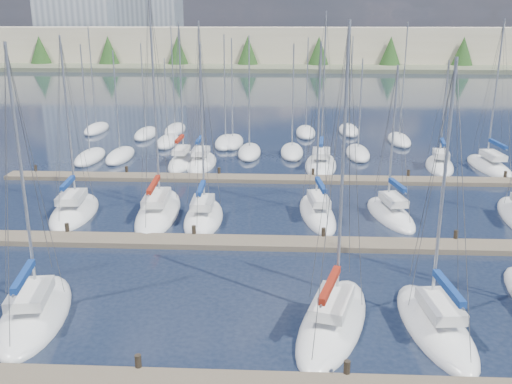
{
  "coord_description": "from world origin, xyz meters",
  "views": [
    {
      "loc": [
        1.48,
        -15.83,
        13.36
      ],
      "look_at": [
        0.0,
        14.0,
        4.0
      ],
      "focal_mm": 40.0,
      "sensor_mm": 36.0,
      "label": 1
    }
  ],
  "objects_px": {
    "sailboat_i": "(158,211)",
    "sailboat_h": "(74,211)",
    "sailboat_q": "(439,165)",
    "sailboat_l": "(390,214)",
    "sailboat_j": "(204,217)",
    "sailboat_o": "(201,163)",
    "sailboat_n": "(182,161)",
    "sailboat_c": "(35,313)",
    "sailboat_r": "(490,167)",
    "sailboat_p": "(321,164)",
    "sailboat_e": "(435,325)",
    "sailboat_d": "(333,321)",
    "sailboat_k": "(317,213)"
  },
  "relations": [
    {
      "from": "sailboat_r",
      "to": "sailboat_o",
      "type": "bearing_deg",
      "value": 174.85
    },
    {
      "from": "sailboat_n",
      "to": "sailboat_e",
      "type": "distance_m",
      "value": 32.84
    },
    {
      "from": "sailboat_p",
      "to": "sailboat_q",
      "type": "bearing_deg",
      "value": 5.42
    },
    {
      "from": "sailboat_q",
      "to": "sailboat_i",
      "type": "xyz_separation_m",
      "value": [
        -22.86,
        -13.82,
        0.01
      ]
    },
    {
      "from": "sailboat_q",
      "to": "sailboat_n",
      "type": "bearing_deg",
      "value": -171.3
    },
    {
      "from": "sailboat_n",
      "to": "sailboat_l",
      "type": "relative_size",
      "value": 1.23
    },
    {
      "from": "sailboat_k",
      "to": "sailboat_n",
      "type": "bearing_deg",
      "value": 124.24
    },
    {
      "from": "sailboat_j",
      "to": "sailboat_q",
      "type": "bearing_deg",
      "value": 35.83
    },
    {
      "from": "sailboat_i",
      "to": "sailboat_p",
      "type": "bearing_deg",
      "value": 45.53
    },
    {
      "from": "sailboat_i",
      "to": "sailboat_n",
      "type": "bearing_deg",
      "value": 90.14
    },
    {
      "from": "sailboat_h",
      "to": "sailboat_l",
      "type": "distance_m",
      "value": 21.96
    },
    {
      "from": "sailboat_k",
      "to": "sailboat_c",
      "type": "bearing_deg",
      "value": -139.64
    },
    {
      "from": "sailboat_c",
      "to": "sailboat_i",
      "type": "bearing_deg",
      "value": 69.84
    },
    {
      "from": "sailboat_n",
      "to": "sailboat_j",
      "type": "xyz_separation_m",
      "value": [
        4.07,
        -15.1,
        -0.02
      ]
    },
    {
      "from": "sailboat_p",
      "to": "sailboat_h",
      "type": "distance_m",
      "value": 22.7
    },
    {
      "from": "sailboat_n",
      "to": "sailboat_q",
      "type": "bearing_deg",
      "value": 1.25
    },
    {
      "from": "sailboat_j",
      "to": "sailboat_r",
      "type": "distance_m",
      "value": 28.01
    },
    {
      "from": "sailboat_h",
      "to": "sailboat_l",
      "type": "relative_size",
      "value": 1.17
    },
    {
      "from": "sailboat_e",
      "to": "sailboat_h",
      "type": "height_order",
      "value": "sailboat_h"
    },
    {
      "from": "sailboat_n",
      "to": "sailboat_o",
      "type": "height_order",
      "value": "sailboat_o"
    },
    {
      "from": "sailboat_j",
      "to": "sailboat_p",
      "type": "distance_m",
      "value": 17.09
    },
    {
      "from": "sailboat_q",
      "to": "sailboat_l",
      "type": "xyz_separation_m",
      "value": [
        -6.78,
        -13.56,
        0.0
      ]
    },
    {
      "from": "sailboat_j",
      "to": "sailboat_l",
      "type": "relative_size",
      "value": 1.13
    },
    {
      "from": "sailboat_d",
      "to": "sailboat_l",
      "type": "distance_m",
      "value": 15.46
    },
    {
      "from": "sailboat_e",
      "to": "sailboat_o",
      "type": "relative_size",
      "value": 0.92
    },
    {
      "from": "sailboat_d",
      "to": "sailboat_h",
      "type": "height_order",
      "value": "sailboat_d"
    },
    {
      "from": "sailboat_e",
      "to": "sailboat_n",
      "type": "bearing_deg",
      "value": 113.71
    },
    {
      "from": "sailboat_l",
      "to": "sailboat_d",
      "type": "bearing_deg",
      "value": -119.87
    },
    {
      "from": "sailboat_e",
      "to": "sailboat_c",
      "type": "height_order",
      "value": "sailboat_c"
    },
    {
      "from": "sailboat_d",
      "to": "sailboat_c",
      "type": "relative_size",
      "value": 1.07
    },
    {
      "from": "sailboat_h",
      "to": "sailboat_c",
      "type": "xyz_separation_m",
      "value": [
        3.2,
        -14.04,
        0.0
      ]
    },
    {
      "from": "sailboat_n",
      "to": "sailboat_i",
      "type": "distance_m",
      "value": 14.11
    },
    {
      "from": "sailboat_c",
      "to": "sailboat_r",
      "type": "relative_size",
      "value": 0.95
    },
    {
      "from": "sailboat_q",
      "to": "sailboat_l",
      "type": "height_order",
      "value": "sailboat_l"
    },
    {
      "from": "sailboat_r",
      "to": "sailboat_c",
      "type": "bearing_deg",
      "value": -141.76
    },
    {
      "from": "sailboat_i",
      "to": "sailboat_r",
      "type": "distance_m",
      "value": 30.42
    },
    {
      "from": "sailboat_q",
      "to": "sailboat_o",
      "type": "distance_m",
      "value": 21.79
    },
    {
      "from": "sailboat_p",
      "to": "sailboat_e",
      "type": "bearing_deg",
      "value": -78.59
    },
    {
      "from": "sailboat_i",
      "to": "sailboat_h",
      "type": "relative_size",
      "value": 1.23
    },
    {
      "from": "sailboat_i",
      "to": "sailboat_q",
      "type": "bearing_deg",
      "value": 28.2
    },
    {
      "from": "sailboat_d",
      "to": "sailboat_i",
      "type": "distance_m",
      "value": 18.06
    },
    {
      "from": "sailboat_d",
      "to": "sailboat_i",
      "type": "relative_size",
      "value": 0.88
    },
    {
      "from": "sailboat_e",
      "to": "sailboat_o",
      "type": "height_order",
      "value": "sailboat_o"
    },
    {
      "from": "sailboat_j",
      "to": "sailboat_o",
      "type": "height_order",
      "value": "sailboat_o"
    },
    {
      "from": "sailboat_d",
      "to": "sailboat_j",
      "type": "bearing_deg",
      "value": 135.95
    },
    {
      "from": "sailboat_n",
      "to": "sailboat_p",
      "type": "relative_size",
      "value": 0.94
    },
    {
      "from": "sailboat_n",
      "to": "sailboat_l",
      "type": "height_order",
      "value": "sailboat_n"
    },
    {
      "from": "sailboat_o",
      "to": "sailboat_d",
      "type": "bearing_deg",
      "value": -69.91
    },
    {
      "from": "sailboat_d",
      "to": "sailboat_p",
      "type": "height_order",
      "value": "sailboat_p"
    },
    {
      "from": "sailboat_p",
      "to": "sailboat_c",
      "type": "height_order",
      "value": "sailboat_p"
    }
  ]
}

